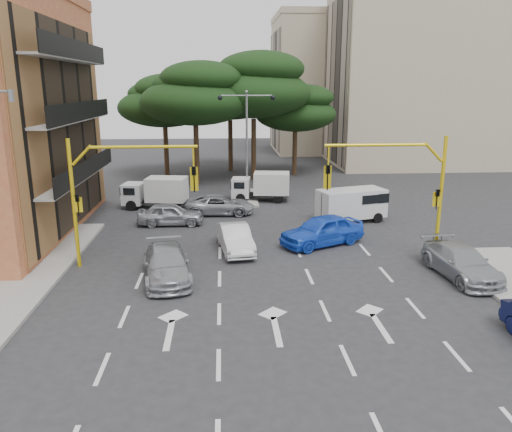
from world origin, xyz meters
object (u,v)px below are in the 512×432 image
at_px(car_silver_wagon, 167,264).
at_px(car_silver_parked, 461,262).
at_px(van_white, 351,205).
at_px(box_truck_a, 156,193).
at_px(car_silver_cross_b, 171,214).
at_px(box_truck_b, 261,187).
at_px(street_lamp_center, 247,126).
at_px(car_blue_compact, 322,230).
at_px(signal_mast_right, 405,181).
at_px(signal_mast_left, 112,185).
at_px(car_white_hatch, 235,239).
at_px(car_silver_cross_a, 220,205).

height_order(car_silver_wagon, car_silver_parked, car_silver_wagon).
relative_size(car_silver_wagon, car_silver_parked, 1.01).
height_order(van_white, box_truck_a, box_truck_a).
relative_size(car_silver_cross_b, box_truck_b, 0.93).
distance_m(car_silver_parked, box_truck_a, 20.49).
relative_size(street_lamp_center, box_truck_a, 1.76).
xyz_separation_m(car_blue_compact, car_silver_cross_b, (-8.44, 4.49, -0.13)).
relative_size(signal_mast_right, signal_mast_left, 1.00).
bearing_deg(car_silver_parked, car_silver_wagon, 171.53).
distance_m(signal_mast_left, car_white_hatch, 6.69).
bearing_deg(car_silver_cross_a, car_silver_wagon, 171.63).
relative_size(car_blue_compact, box_truck_b, 1.10).
bearing_deg(van_white, car_white_hatch, -70.25).
bearing_deg(box_truck_a, car_silver_cross_a, -104.84).
bearing_deg(car_white_hatch, signal_mast_left, -170.95).
relative_size(signal_mast_left, car_silver_wagon, 1.26).
relative_size(signal_mast_left, car_white_hatch, 1.46).
bearing_deg(box_truck_b, car_silver_cross_b, 143.18).
relative_size(signal_mast_left, car_blue_compact, 1.28).
distance_m(signal_mast_right, car_silver_parked, 4.46).
relative_size(car_silver_cross_a, car_silver_cross_b, 1.13).
relative_size(car_silver_cross_b, van_white, 0.96).
xyz_separation_m(signal_mast_left, car_silver_cross_a, (4.80, 9.44, -3.26)).
bearing_deg(car_white_hatch, street_lamp_center, 76.03).
bearing_deg(car_white_hatch, car_silver_wagon, -139.16).
height_order(car_silver_cross_a, car_silver_parked, car_silver_parked).
distance_m(car_silver_wagon, car_silver_parked, 13.02).
relative_size(car_blue_compact, box_truck_a, 1.06).
height_order(car_white_hatch, van_white, van_white).
distance_m(car_blue_compact, car_silver_wagon, 8.88).
bearing_deg(car_blue_compact, car_silver_wagon, -87.36).
xyz_separation_m(car_silver_cross_a, box_truck_b, (3.00, 3.76, 0.43)).
xyz_separation_m(signal_mast_left, box_truck_a, (0.37, 11.35, -2.80)).
distance_m(street_lamp_center, box_truck_a, 8.21).
xyz_separation_m(car_white_hatch, van_white, (7.38, 5.35, 0.36)).
height_order(street_lamp_center, car_silver_wagon, street_lamp_center).
height_order(signal_mast_right, car_silver_wagon, signal_mast_right).
relative_size(signal_mast_right, box_truck_b, 1.40).
distance_m(car_silver_cross_b, car_silver_parked, 16.66).
bearing_deg(car_silver_cross_b, street_lamp_center, -36.07).
xyz_separation_m(signal_mast_right, van_white, (-0.63, 7.10, -2.85)).
relative_size(car_white_hatch, van_white, 0.99).
xyz_separation_m(car_silver_wagon, car_silver_parked, (13.00, -0.63, -0.00)).
bearing_deg(signal_mast_right, street_lamp_center, 115.91).
bearing_deg(signal_mast_right, car_white_hatch, 167.64).
height_order(signal_mast_right, street_lamp_center, street_lamp_center).
distance_m(street_lamp_center, van_white, 10.25).
distance_m(signal_mast_right, signal_mast_left, 13.61).
bearing_deg(car_silver_parked, box_truck_a, 131.93).
bearing_deg(street_lamp_center, car_silver_cross_b, -125.54).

